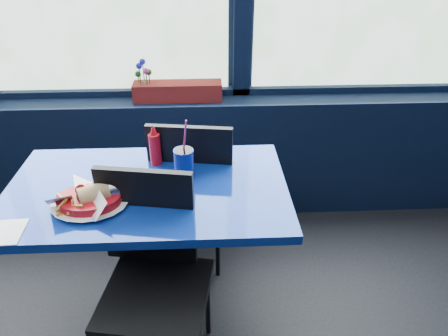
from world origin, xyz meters
TOP-DOWN VIEW (x-y plane):
  - window_sill at (0.00, 2.87)m, footprint 5.00×0.26m
  - near_table at (0.30, 2.00)m, footprint 1.20×0.70m
  - chair_near_front at (0.33, 1.76)m, footprint 0.47×0.48m
  - chair_near_back at (0.46, 2.32)m, footprint 0.48×0.48m
  - planter_box at (0.39, 2.86)m, footprint 0.53×0.13m
  - flower_vase at (0.20, 2.86)m, footprint 0.15×0.15m
  - food_basket at (0.10, 1.87)m, footprint 0.27×0.26m
  - ketchup_bottle at (0.32, 2.19)m, footprint 0.05×0.05m
  - soda_cup at (0.46, 2.06)m, footprint 0.09×0.09m
  - napkin at (-0.19, 1.72)m, footprint 0.15×0.15m

SIDE VIEW (x-z plane):
  - window_sill at x=0.00m, z-range 0.00..0.80m
  - chair_near_front at x=0.33m, z-range 0.07..0.98m
  - chair_near_back at x=0.46m, z-range 0.07..1.00m
  - near_table at x=0.30m, z-range 0.19..0.94m
  - napkin at x=-0.19m, z-range 0.75..0.75m
  - food_basket at x=0.10m, z-range 0.74..0.83m
  - soda_cup at x=0.46m, z-range 0.68..0.97m
  - ketchup_bottle at x=0.32m, z-range 0.74..0.94m
  - planter_box at x=0.39m, z-range 0.80..0.91m
  - flower_vase at x=0.20m, z-range 0.75..1.00m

